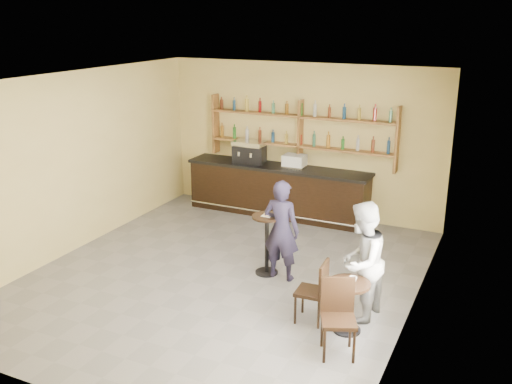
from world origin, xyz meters
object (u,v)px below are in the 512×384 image
at_px(pedestal_table, 267,245).
at_px(espresso_machine, 249,152).
at_px(chair_south, 338,320).
at_px(patron_second, 361,262).
at_px(bar_counter, 278,190).
at_px(pastry_case, 295,161).
at_px(man_main, 281,230).
at_px(chair_west, 311,291).
at_px(cafe_table, 348,307).

bearing_deg(pedestal_table, espresso_machine, 120.95).
bearing_deg(chair_south, patron_second, 66.81).
relative_size(bar_counter, pastry_case, 8.60).
height_order(man_main, chair_south, man_main).
height_order(pastry_case, chair_west, pastry_case).
bearing_deg(pedestal_table, cafe_table, -34.36).
bearing_deg(chair_south, pedestal_table, 111.32).
xyz_separation_m(espresso_machine, chair_west, (2.84, -3.89, -0.85)).
distance_m(pastry_case, man_main, 2.98).
relative_size(pedestal_table, cafe_table, 1.40).
distance_m(bar_counter, chair_west, 4.46).
distance_m(chair_west, patron_second, 0.80).
distance_m(pastry_case, cafe_table, 4.67).
height_order(bar_counter, pastry_case, pastry_case).
xyz_separation_m(pastry_case, cafe_table, (2.35, -3.94, -0.85)).
height_order(espresso_machine, chair_south, espresso_machine).
bearing_deg(espresso_machine, pedestal_table, -67.89).
bearing_deg(espresso_machine, chair_west, -62.75).
bearing_deg(espresso_machine, chair_south, -61.73).
xyz_separation_m(pedestal_table, man_main, (0.28, -0.06, 0.32)).
distance_m(bar_counter, pedestal_table, 2.93).
height_order(espresso_machine, cafe_table, espresso_machine).
bearing_deg(espresso_machine, cafe_table, -58.17).
bearing_deg(patron_second, chair_west, -50.30).
bearing_deg(chair_west, chair_south, 40.00).
relative_size(bar_counter, espresso_machine, 6.01).
bearing_deg(cafe_table, chair_south, -85.24).
bearing_deg(man_main, chair_south, 131.94).
bearing_deg(pedestal_table, chair_west, -43.80).
relative_size(chair_west, chair_south, 0.93).
height_order(pedestal_table, patron_second, patron_second).
bearing_deg(patron_second, chair_south, 8.62).
relative_size(pastry_case, man_main, 0.28).
distance_m(pedestal_table, patron_second, 1.97).
relative_size(man_main, chair_south, 1.68).
xyz_separation_m(cafe_table, chair_south, (0.05, -0.60, 0.13)).
bearing_deg(bar_counter, patron_second, -51.97).
bearing_deg(cafe_table, espresso_machine, 130.67).
xyz_separation_m(pastry_case, chair_west, (1.80, -3.89, -0.76)).
bearing_deg(cafe_table, pedestal_table, 145.64).
relative_size(pastry_case, cafe_table, 0.64).
height_order(pedestal_table, chair_west, pedestal_table).
bearing_deg(chair_south, chair_west, 109.05).
bearing_deg(chair_west, pastry_case, -157.90).
xyz_separation_m(espresso_machine, man_main, (1.93, -2.82, -0.48)).
height_order(man_main, cafe_table, man_main).
bearing_deg(patron_second, pedestal_table, -105.36).
relative_size(bar_counter, man_main, 2.39).
xyz_separation_m(man_main, patron_second, (1.50, -0.71, 0.03)).
height_order(espresso_machine, pedestal_table, espresso_machine).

